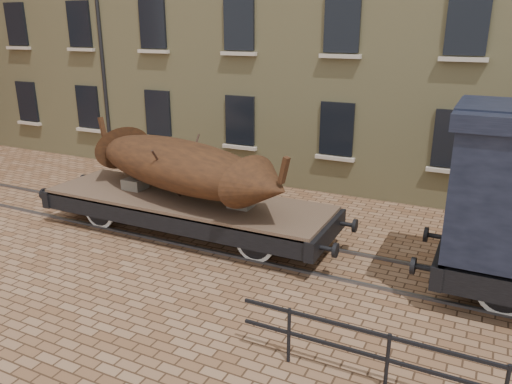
% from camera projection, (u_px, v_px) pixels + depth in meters
% --- Properties ---
extents(ground, '(90.00, 90.00, 0.00)m').
position_uv_depth(ground, '(237.00, 244.00, 12.82)').
color(ground, brown).
extents(rail_track, '(30.00, 1.52, 0.06)m').
position_uv_depth(rail_track, '(237.00, 243.00, 12.81)').
color(rail_track, '#59595E').
rests_on(rail_track, ground).
extents(flatcar_wagon, '(8.79, 2.38, 1.33)m').
position_uv_depth(flatcar_wagon, '(186.00, 205.00, 13.19)').
color(flatcar_wagon, brown).
rests_on(flatcar_wagon, ground).
extents(iron_boat, '(7.21, 3.69, 1.72)m').
position_uv_depth(iron_boat, '(178.00, 164.00, 12.92)').
color(iron_boat, '#482713').
rests_on(iron_boat, flatcar_wagon).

